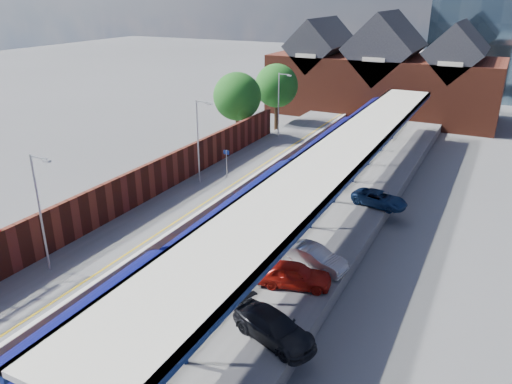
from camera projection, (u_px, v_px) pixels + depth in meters
ground at (306, 176)px, 46.48m from camera, size 240.00×240.00×0.00m
ballast_bed at (258, 216)px, 38.18m from camera, size 6.00×76.00×0.06m
rails at (258, 215)px, 38.15m from camera, size 4.51×76.00×0.14m
left_platform at (197, 198)px, 40.31m from camera, size 5.00×76.00×1.00m
right_platform at (333, 226)px, 35.50m from camera, size 6.00×76.00×1.00m
coping_left at (222, 197)px, 39.13m from camera, size 0.30×76.00×0.05m
coping_right at (296, 212)px, 36.49m from camera, size 0.30×76.00×0.05m
yellow_line at (215, 196)px, 39.39m from camera, size 0.14×76.00×0.01m
train at (295, 178)px, 39.85m from camera, size 3.15×65.95×3.45m
canopy at (339, 154)px, 35.56m from camera, size 4.50×52.00×4.48m
lamp_post_b at (41, 207)px, 27.39m from camera, size 1.48×0.18×7.00m
lamp_post_c at (199, 137)px, 40.65m from camera, size 1.48×0.18×7.00m
lamp_post_d at (280, 101)px, 53.91m from camera, size 1.48×0.18×7.00m
platform_sign at (227, 159)px, 42.60m from camera, size 0.55×0.08×2.50m
brick_wall at (115, 197)px, 35.31m from camera, size 0.35×50.00×3.86m
station_building at (383, 75)px, 67.65m from camera, size 30.00×12.12×13.78m
tree_near at (238, 98)px, 53.70m from camera, size 5.20×5.20×8.10m
tree_far at (277, 87)px, 59.92m from camera, size 5.20×5.20×8.10m
parked_car_red at (294, 274)px, 27.10m from camera, size 4.33×2.60×1.38m
parked_car_silver at (313, 257)px, 28.87m from camera, size 4.28×2.07×1.35m
parked_car_dark at (274, 327)px, 22.90m from camera, size 4.80×3.25×1.29m
parked_car_blue at (380, 199)px, 37.33m from camera, size 4.43×2.71×1.15m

